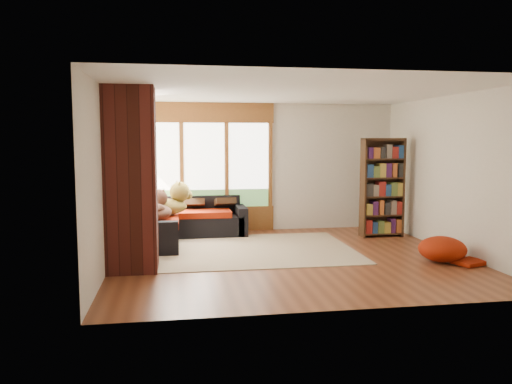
{
  "coord_description": "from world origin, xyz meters",
  "views": [
    {
      "loc": [
        -1.78,
        -7.58,
        1.86
      ],
      "look_at": [
        -0.39,
        1.0,
        0.95
      ],
      "focal_mm": 35.0,
      "sensor_mm": 36.0,
      "label": 1
    }
  ],
  "objects_px": {
    "brick_chimney": "(131,180)",
    "dog_tan": "(166,199)",
    "sectional_sofa": "(167,224)",
    "area_rug": "(251,250)",
    "dog_brindle": "(157,205)",
    "pouf": "(442,248)",
    "bookshelf": "(382,188)"
  },
  "relations": [
    {
      "from": "sectional_sofa",
      "to": "area_rug",
      "type": "bearing_deg",
      "value": -34.57
    },
    {
      "from": "sectional_sofa",
      "to": "dog_tan",
      "type": "distance_m",
      "value": 0.54
    },
    {
      "from": "pouf",
      "to": "dog_tan",
      "type": "height_order",
      "value": "dog_tan"
    },
    {
      "from": "area_rug",
      "to": "bookshelf",
      "type": "xyz_separation_m",
      "value": [
        2.67,
        0.79,
        0.94
      ]
    },
    {
      "from": "sectional_sofa",
      "to": "bookshelf",
      "type": "height_order",
      "value": "bookshelf"
    },
    {
      "from": "area_rug",
      "to": "bookshelf",
      "type": "bearing_deg",
      "value": 16.52
    },
    {
      "from": "area_rug",
      "to": "dog_brindle",
      "type": "xyz_separation_m",
      "value": [
        -1.57,
        0.4,
        0.75
      ]
    },
    {
      "from": "dog_brindle",
      "to": "sectional_sofa",
      "type": "bearing_deg",
      "value": -7.02
    },
    {
      "from": "brick_chimney",
      "to": "dog_tan",
      "type": "distance_m",
      "value": 1.96
    },
    {
      "from": "brick_chimney",
      "to": "area_rug",
      "type": "bearing_deg",
      "value": 27.83
    },
    {
      "from": "sectional_sofa",
      "to": "brick_chimney",
      "type": "bearing_deg",
      "value": -100.29
    },
    {
      "from": "bookshelf",
      "to": "dog_tan",
      "type": "xyz_separation_m",
      "value": [
        -4.09,
        0.07,
        -0.14
      ]
    },
    {
      "from": "area_rug",
      "to": "pouf",
      "type": "bearing_deg",
      "value": -24.62
    },
    {
      "from": "dog_tan",
      "to": "dog_brindle",
      "type": "xyz_separation_m",
      "value": [
        -0.14,
        -0.46,
        -0.05
      ]
    },
    {
      "from": "bookshelf",
      "to": "pouf",
      "type": "bearing_deg",
      "value": -87.12
    },
    {
      "from": "sectional_sofa",
      "to": "dog_brindle",
      "type": "xyz_separation_m",
      "value": [
        -0.14,
        -0.66,
        0.45
      ]
    },
    {
      "from": "dog_tan",
      "to": "area_rug",
      "type": "bearing_deg",
      "value": -42.71
    },
    {
      "from": "bookshelf",
      "to": "dog_brindle",
      "type": "distance_m",
      "value": 4.25
    },
    {
      "from": "brick_chimney",
      "to": "sectional_sofa",
      "type": "relative_size",
      "value": 1.18
    },
    {
      "from": "brick_chimney",
      "to": "dog_tan",
      "type": "relative_size",
      "value": 2.48
    },
    {
      "from": "bookshelf",
      "to": "dog_tan",
      "type": "bearing_deg",
      "value": 179.07
    },
    {
      "from": "pouf",
      "to": "dog_tan",
      "type": "xyz_separation_m",
      "value": [
        -4.2,
        2.13,
        0.6
      ]
    },
    {
      "from": "area_rug",
      "to": "dog_tan",
      "type": "xyz_separation_m",
      "value": [
        -1.43,
        0.86,
        0.8
      ]
    },
    {
      "from": "brick_chimney",
      "to": "pouf",
      "type": "relative_size",
      "value": 3.63
    },
    {
      "from": "area_rug",
      "to": "bookshelf",
      "type": "distance_m",
      "value": 2.94
    },
    {
      "from": "brick_chimney",
      "to": "dog_tan",
      "type": "xyz_separation_m",
      "value": [
        0.45,
        1.85,
        -0.5
      ]
    },
    {
      "from": "pouf",
      "to": "area_rug",
      "type": "bearing_deg",
      "value": 155.38
    },
    {
      "from": "dog_brindle",
      "to": "pouf",
      "type": "bearing_deg",
      "value": -106.18
    },
    {
      "from": "brick_chimney",
      "to": "pouf",
      "type": "bearing_deg",
      "value": -3.46
    },
    {
      "from": "dog_tan",
      "to": "dog_brindle",
      "type": "distance_m",
      "value": 0.48
    },
    {
      "from": "area_rug",
      "to": "pouf",
      "type": "height_order",
      "value": "pouf"
    },
    {
      "from": "brick_chimney",
      "to": "bookshelf",
      "type": "xyz_separation_m",
      "value": [
        4.54,
        1.78,
        -0.35
      ]
    }
  ]
}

